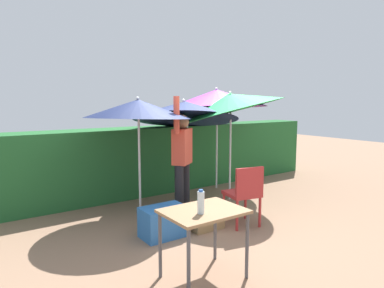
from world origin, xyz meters
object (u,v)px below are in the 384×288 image
umbrella_navy (138,109)px  chair_plastic (244,192)px  umbrella_yellow (217,98)px  person_vendor (182,157)px  umbrella_orange (230,103)px  cooler_box (164,222)px  umbrella_rainbow (185,110)px  crate_cardboard (204,218)px  folding_table (204,218)px  bottle_water (201,202)px

umbrella_navy → chair_plastic: umbrella_navy is taller
umbrella_yellow → person_vendor: 2.00m
umbrella_orange → umbrella_yellow: size_ratio=1.08×
person_vendor → cooler_box: (-0.71, -0.63, -0.73)m
person_vendor → chair_plastic: bearing=-65.0°
person_vendor → chair_plastic: person_vendor is taller
umbrella_rainbow → chair_plastic: (-0.08, -1.66, -1.13)m
crate_cardboard → umbrella_yellow: bearing=46.9°
folding_table → bottle_water: (-0.09, -0.07, 0.20)m
umbrella_navy → umbrella_rainbow: bearing=18.1°
umbrella_rainbow → folding_table: 3.04m
chair_plastic → umbrella_rainbow: bearing=87.2°
umbrella_yellow → folding_table: size_ratio=2.63×
umbrella_rainbow → umbrella_orange: 0.82m
umbrella_orange → folding_table: 3.08m
umbrella_orange → bottle_water: bearing=-136.4°
person_vendor → cooler_box: 1.19m
umbrella_rainbow → crate_cardboard: umbrella_rainbow is taller
umbrella_navy → crate_cardboard: bearing=-63.2°
cooler_box → crate_cardboard: cooler_box is taller
chair_plastic → crate_cardboard: 0.69m
umbrella_orange → umbrella_yellow: 0.87m
umbrella_rainbow → crate_cardboard: 2.12m
chair_plastic → cooler_box: chair_plastic is taller
chair_plastic → cooler_box: size_ratio=1.49×
chair_plastic → folding_table: size_ratio=1.11×
umbrella_navy → crate_cardboard: 1.91m
umbrella_yellow → cooler_box: umbrella_yellow is taller
umbrella_orange → chair_plastic: size_ratio=2.56×
umbrella_rainbow → folding_table: (-1.43, -2.49, -1.00)m
umbrella_navy → folding_table: 2.39m
crate_cardboard → folding_table: bearing=-126.8°
crate_cardboard → bottle_water: 1.65m
umbrella_orange → person_vendor: bearing=-170.8°
umbrella_orange → bottle_water: size_ratio=9.50×
umbrella_orange → umbrella_rainbow: bearing=140.7°
umbrella_rainbow → person_vendor: 1.12m
umbrella_rainbow → cooler_box: umbrella_rainbow is taller
folding_table → person_vendor: bearing=63.1°
person_vendor → bottle_water: bearing=-118.1°
person_vendor → chair_plastic: 1.14m
umbrella_navy → bottle_water: bearing=-100.5°
folding_table → crate_cardboard: bearing=53.2°
cooler_box → folding_table: size_ratio=0.74×
umbrella_yellow → umbrella_navy: bearing=-162.6°
umbrella_yellow → chair_plastic: umbrella_yellow is taller
umbrella_rainbow → cooler_box: bearing=-133.0°
umbrella_rainbow → umbrella_navy: 1.17m
umbrella_rainbow → bottle_water: (-1.52, -2.56, -0.80)m
crate_cardboard → folding_table: (-0.83, -1.11, 0.49)m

